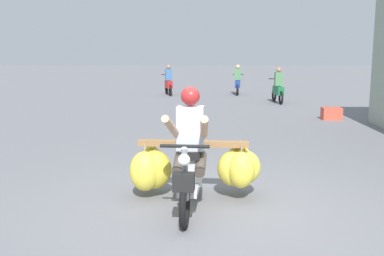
{
  "coord_description": "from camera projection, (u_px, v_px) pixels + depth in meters",
  "views": [
    {
      "loc": [
        -0.18,
        -5.57,
        2.01
      ],
      "look_at": [
        -0.37,
        0.99,
        0.9
      ],
      "focal_mm": 42.49,
      "sensor_mm": 36.0,
      "label": 1
    }
  ],
  "objects": [
    {
      "name": "motorbike_distant_ahead_left",
      "position": [
        278.0,
        89.0,
        17.68
      ],
      "size": [
        0.5,
        1.62,
        1.4
      ],
      "color": "black",
      "rests_on": "ground"
    },
    {
      "name": "ground_plane",
      "position": [
        218.0,
        210.0,
        5.82
      ],
      "size": [
        120.0,
        120.0,
        0.0
      ],
      "primitive_type": "plane",
      "color": "slate"
    },
    {
      "name": "motorbike_main_loaded",
      "position": [
        195.0,
        165.0,
        6.1
      ],
      "size": [
        1.81,
        1.81,
        1.58
      ],
      "color": "black",
      "rests_on": "ground"
    },
    {
      "name": "produce_crate",
      "position": [
        331.0,
        114.0,
        13.49
      ],
      "size": [
        0.56,
        0.4,
        0.36
      ],
      "primitive_type": "cube",
      "color": "#CC4C38",
      "rests_on": "ground"
    },
    {
      "name": "motorbike_distant_ahead_right",
      "position": [
        169.0,
        83.0,
        20.96
      ],
      "size": [
        0.61,
        1.59,
        1.4
      ],
      "color": "black",
      "rests_on": "ground"
    },
    {
      "name": "motorbike_distant_far_ahead",
      "position": [
        238.0,
        83.0,
        21.15
      ],
      "size": [
        0.5,
        1.62,
        1.4
      ],
      "color": "black",
      "rests_on": "ground"
    }
  ]
}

